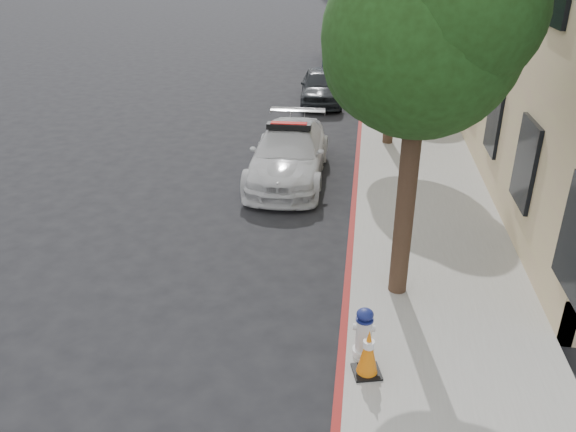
# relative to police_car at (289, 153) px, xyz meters

# --- Properties ---
(ground) EXTENTS (120.00, 120.00, 0.00)m
(ground) POSITION_rel_police_car_xyz_m (-0.34, -3.16, -0.66)
(ground) COLOR black
(ground) RESTS_ON ground
(sidewalk) EXTENTS (3.20, 50.00, 0.15)m
(sidewalk) POSITION_rel_police_car_xyz_m (3.26, 6.84, -0.59)
(sidewalk) COLOR gray
(sidewalk) RESTS_ON ground
(curb_strip) EXTENTS (0.12, 50.00, 0.15)m
(curb_strip) POSITION_rel_police_car_xyz_m (1.72, 6.84, -0.59)
(curb_strip) COLOR maroon
(curb_strip) RESTS_ON ground
(tree_near) EXTENTS (2.92, 2.82, 5.62)m
(tree_near) POSITION_rel_police_car_xyz_m (2.59, -5.17, 3.61)
(tree_near) COLOR black
(tree_near) RESTS_ON sidewalk
(police_car) EXTENTS (1.92, 4.57, 1.47)m
(police_car) POSITION_rel_police_car_xyz_m (0.00, 0.00, 0.00)
(police_car) COLOR silver
(police_car) RESTS_ON ground
(parked_car_mid) EXTENTS (1.85, 3.91, 1.29)m
(parked_car_mid) POSITION_rel_police_car_xyz_m (0.16, 7.81, -0.02)
(parked_car_mid) COLOR black
(parked_car_mid) RESTS_ON ground
(parked_car_far) EXTENTS (2.07, 5.07, 1.63)m
(parked_car_far) POSITION_rel_police_car_xyz_m (0.39, 16.30, 0.15)
(parked_car_far) COLOR black
(parked_car_far) RESTS_ON ground
(fire_hydrant) EXTENTS (0.32, 0.30, 0.77)m
(fire_hydrant) POSITION_rel_police_car_xyz_m (2.01, -6.92, -0.14)
(fire_hydrant) COLOR silver
(fire_hydrant) RESTS_ON sidewalk
(traffic_cone) EXTENTS (0.45, 0.45, 0.71)m
(traffic_cone) POSITION_rel_police_car_xyz_m (2.07, -7.31, -0.16)
(traffic_cone) COLOR black
(traffic_cone) RESTS_ON sidewalk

